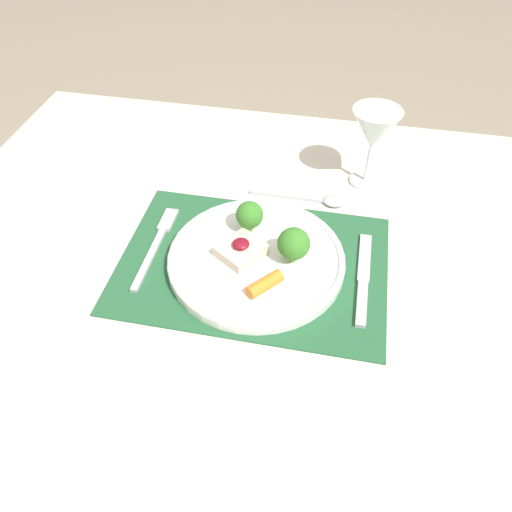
{
  "coord_description": "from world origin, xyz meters",
  "views": [
    {
      "loc": [
        0.12,
        -0.57,
        1.35
      ],
      "look_at": [
        0.01,
        -0.0,
        0.75
      ],
      "focal_mm": 35.0,
      "sensor_mm": 36.0,
      "label": 1
    }
  ],
  "objects_px": {
    "knife": "(363,284)",
    "dinner_plate": "(257,257)",
    "spoon": "(319,199)",
    "fork": "(158,241)",
    "wine_glass_near": "(374,132)"
  },
  "relations": [
    {
      "from": "dinner_plate",
      "to": "fork",
      "type": "distance_m",
      "value": 0.18
    },
    {
      "from": "dinner_plate",
      "to": "knife",
      "type": "xyz_separation_m",
      "value": [
        0.18,
        -0.01,
        -0.01
      ]
    },
    {
      "from": "fork",
      "to": "spoon",
      "type": "bearing_deg",
      "value": 32.33
    },
    {
      "from": "spoon",
      "to": "fork",
      "type": "bearing_deg",
      "value": -150.35
    },
    {
      "from": "fork",
      "to": "wine_glass_near",
      "type": "relative_size",
      "value": 1.28
    },
    {
      "from": "knife",
      "to": "dinner_plate",
      "type": "bearing_deg",
      "value": 172.99
    },
    {
      "from": "knife",
      "to": "wine_glass_near",
      "type": "bearing_deg",
      "value": 89.39
    },
    {
      "from": "spoon",
      "to": "knife",
      "type": "bearing_deg",
      "value": -68.47
    },
    {
      "from": "fork",
      "to": "spoon",
      "type": "relative_size",
      "value": 1.09
    },
    {
      "from": "dinner_plate",
      "to": "wine_glass_near",
      "type": "bearing_deg",
      "value": 57.9
    },
    {
      "from": "dinner_plate",
      "to": "fork",
      "type": "xyz_separation_m",
      "value": [
        -0.18,
        0.02,
        -0.01
      ]
    },
    {
      "from": "spoon",
      "to": "wine_glass_near",
      "type": "distance_m",
      "value": 0.16
    },
    {
      "from": "spoon",
      "to": "wine_glass_near",
      "type": "xyz_separation_m",
      "value": [
        0.09,
        0.08,
        0.11
      ]
    },
    {
      "from": "dinner_plate",
      "to": "wine_glass_near",
      "type": "height_order",
      "value": "wine_glass_near"
    },
    {
      "from": "dinner_plate",
      "to": "wine_glass_near",
      "type": "xyz_separation_m",
      "value": [
        0.17,
        0.27,
        0.1
      ]
    }
  ]
}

